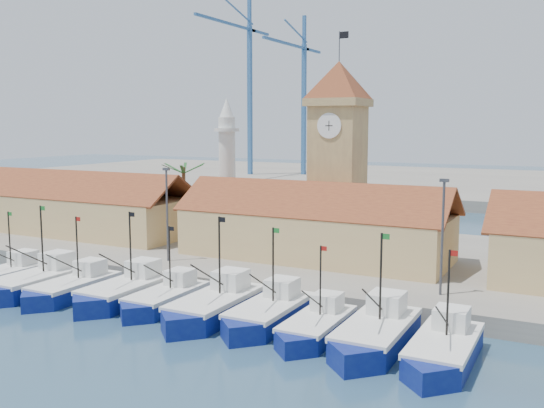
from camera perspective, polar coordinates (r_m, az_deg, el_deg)
The scene contains 21 objects.
ground at distance 44.07m, azimuth -6.52°, elevation -11.88°, with size 400.00×400.00×0.00m, color navy.
quay at distance 64.45m, azimuth 5.44°, elevation -4.97°, with size 140.00×32.00×1.50m, color gray.
terminal at distance 146.99m, azimuth 18.02°, elevation 1.76°, with size 240.00×80.00×2.00m, color gray.
boat_0 at distance 61.01m, azimuth -23.93°, elevation -6.31°, with size 3.41×9.34×7.07m.
boat_1 at distance 57.11m, azimuth -21.39°, elevation -6.99°, with size 3.87×10.59×8.02m.
boat_2 at distance 54.44m, azimuth -18.38°, elevation -7.63°, with size 3.50×9.60×7.26m.
boat_3 at distance 51.89m, azimuth -13.75°, elevation -8.13°, with size 3.81×10.42×7.89m.
boat_4 at distance 49.58m, azimuth -10.11°, elevation -8.88°, with size 3.34×9.15×6.93m.
boat_5 at distance 46.59m, azimuth -5.57°, elevation -9.71°, with size 3.92×10.75×8.13m.
boat_6 at distance 44.92m, azimuth -0.44°, elevation -10.41°, with size 3.63×9.96×7.53m.
boat_7 at distance 42.55m, azimuth 4.10°, elevation -11.58°, with size 3.22×8.83×6.68m.
boat_8 at distance 41.11m, azimuth 9.67°, elevation -12.16°, with size 3.84×10.52×7.96m.
boat_9 at distance 39.50m, azimuth 15.80°, elevation -13.27°, with size 3.56×9.76×7.38m.
hall_left at distance 78.33m, azimuth -17.99°, elevation -0.69°, with size 31.20×10.13×7.61m.
hall_center at distance 60.19m, azimuth 4.06°, elevation -2.69°, with size 27.04×10.13×7.61m.
clock_tower at distance 64.87m, azimuth 6.22°, elevation 5.10°, with size 5.80×5.80×22.70m.
minaret at distance 73.44m, azimuth -4.24°, elevation 3.64°, with size 3.00×3.00×16.30m.
palm_tree at distance 74.84m, azimuth -8.28°, elevation 0.98°, with size 5.60×5.03×8.39m.
lamp_posts at distance 52.40m, azimuth 1.14°, elevation -1.43°, with size 80.70×0.25×9.03m.
crane_blue_far at distance 155.67m, azimuth -2.40°, elevation 11.92°, with size 1.00×34.15×44.49m.
crane_blue_near at distance 155.36m, azimuth 2.81°, elevation 10.91°, with size 1.00×31.92×39.81m.
Camera 1 is at (23.27, -34.50, 14.52)m, focal length 40.00 mm.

